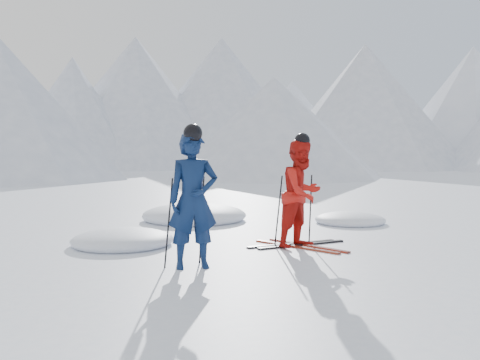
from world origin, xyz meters
TOP-DOWN VIEW (x-y plane):
  - ground at (0.00, 0.00)m, footprint 160.00×160.00m
  - mountain_range at (5.71, 35.31)m, footprint 106.15×62.94m
  - skier_blue at (-3.52, -0.94)m, footprint 0.77×0.61m
  - skier_red at (-1.29, -0.44)m, footprint 1.01×0.87m
  - pole_blue_left at (-3.82, -0.79)m, footprint 0.12×0.09m
  - pole_blue_right at (-3.27, -0.69)m, footprint 0.12×0.07m
  - pole_red_left at (-1.59, -0.19)m, footprint 0.12×0.10m
  - pole_red_right at (-0.99, -0.29)m, footprint 0.12×0.08m
  - ski_worn_left at (-1.41, -0.44)m, footprint 0.56×1.66m
  - ski_worn_right at (-1.17, -0.44)m, footprint 0.44×1.68m
  - ski_loose_a at (-1.31, -0.19)m, footprint 1.70×0.25m
  - ski_loose_b at (-1.21, -0.34)m, footprint 1.70×0.19m
  - snow_lumps at (-1.48, 2.67)m, footprint 6.90×4.39m

SIDE VIEW (x-z plane):
  - ground at x=0.00m, z-range 0.00..0.00m
  - snow_lumps at x=-1.48m, z-range -0.27..0.27m
  - ski_worn_left at x=-1.41m, z-range 0.00..0.03m
  - ski_worn_right at x=-1.17m, z-range 0.00..0.03m
  - ski_loose_a at x=-1.31m, z-range 0.00..0.03m
  - ski_loose_b at x=-1.21m, z-range 0.00..0.03m
  - pole_red_left at x=-1.59m, z-range 0.00..1.20m
  - pole_red_right at x=-0.99m, z-range 0.00..1.20m
  - pole_blue_left at x=-3.82m, z-range 0.00..1.24m
  - pole_blue_right at x=-3.27m, z-range 0.00..1.24m
  - skier_red at x=-1.29m, z-range 0.00..1.80m
  - skier_blue at x=-3.52m, z-range 0.00..1.86m
  - mountain_range at x=5.71m, z-range -1.04..14.49m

